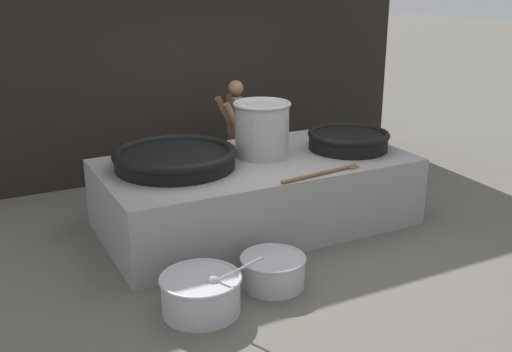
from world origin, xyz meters
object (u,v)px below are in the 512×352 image
(stock_pot, at_px, (262,128))
(prep_bowl_meat, at_px, (273,270))
(prep_bowl_vegetables, at_px, (201,292))
(giant_wok_near, at_px, (175,157))
(giant_wok_far, at_px, (348,139))
(cook, at_px, (236,130))

(stock_pot, height_order, prep_bowl_meat, stock_pot)
(prep_bowl_vegetables, bearing_deg, giant_wok_near, 76.58)
(giant_wok_far, height_order, prep_bowl_vegetables, giant_wok_far)
(giant_wok_near, distance_m, giant_wok_far, 2.16)
(prep_bowl_vegetables, bearing_deg, prep_bowl_meat, 8.80)
(cook, distance_m, prep_bowl_vegetables, 3.41)
(stock_pot, relative_size, cook, 0.45)
(cook, xyz_separation_m, prep_bowl_vegetables, (-1.72, -2.87, -0.62))
(giant_wok_far, xyz_separation_m, stock_pot, (-1.08, 0.23, 0.21))
(giant_wok_near, distance_m, prep_bowl_vegetables, 1.87)
(giant_wok_far, bearing_deg, prep_bowl_meat, -143.88)
(cook, bearing_deg, prep_bowl_vegetables, 68.45)
(cook, relative_size, prep_bowl_meat, 2.35)
(stock_pot, bearing_deg, giant_wok_near, 178.05)
(giant_wok_near, xyz_separation_m, prep_bowl_meat, (0.39, -1.55, -0.76))
(giant_wok_far, distance_m, cook, 1.69)
(giant_wok_near, bearing_deg, stock_pot, -1.95)
(stock_pot, distance_m, cook, 1.31)
(giant_wok_far, xyz_separation_m, prep_bowl_vegetables, (-2.55, -1.40, -0.74))
(stock_pot, bearing_deg, prep_bowl_vegetables, -131.93)
(giant_wok_near, distance_m, cook, 1.79)
(giant_wok_far, distance_m, prep_bowl_meat, 2.30)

